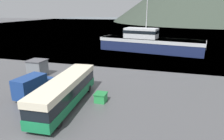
{
  "coord_description": "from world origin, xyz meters",
  "views": [
    {
      "loc": [
        9.82,
        -9.94,
        9.93
      ],
      "look_at": [
        2.61,
        15.21,
        2.0
      ],
      "focal_mm": 32.0,
      "sensor_mm": 36.0,
      "label": 1
    }
  ],
  "objects": [
    {
      "name": "water_surface",
      "position": [
        0.0,
        142.98,
        0.0
      ],
      "size": [
        240.0,
        240.0,
        0.0
      ],
      "primitive_type": "plane",
      "color": "slate",
      "rests_on": "ground"
    },
    {
      "name": "dock_kiosk",
      "position": [
        -9.48,
        15.41,
        1.28
      ],
      "size": [
        2.61,
        2.55,
        2.54
      ],
      "color": "slate",
      "rests_on": "ground"
    },
    {
      "name": "delivery_van",
      "position": [
        -5.07,
        8.53,
        1.38
      ],
      "size": [
        2.5,
        5.51,
        2.64
      ],
      "rotation": [
        0.0,
        0.0,
        -0.11
      ],
      "color": "navy",
      "rests_on": "ground"
    },
    {
      "name": "fishing_boat",
      "position": [
        5.1,
        39.48,
        2.24
      ],
      "size": [
        25.47,
        9.54,
        12.53
      ],
      "rotation": [
        0.0,
        0.0,
        4.55
      ],
      "color": "#19234C",
      "rests_on": "water_surface"
    },
    {
      "name": "tour_bus",
      "position": [
        -0.24,
        7.45,
        1.76
      ],
      "size": [
        3.31,
        11.8,
        3.1
      ],
      "rotation": [
        0.0,
        0.0,
        0.06
      ],
      "color": "#146B3D",
      "rests_on": "ground"
    },
    {
      "name": "storage_bin",
      "position": [
        2.97,
        9.38,
        0.53
      ],
      "size": [
        1.32,
        1.38,
        1.04
      ],
      "color": "green",
      "rests_on": "ground"
    },
    {
      "name": "small_boat",
      "position": [
        16.58,
        46.27,
        0.36
      ],
      "size": [
        5.05,
        5.61,
        0.71
      ],
      "rotation": [
        0.0,
        0.0,
        0.67
      ],
      "color": "black",
      "rests_on": "water_surface"
    }
  ]
}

